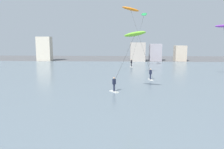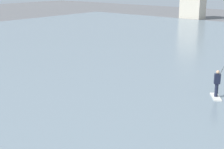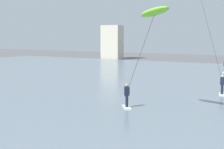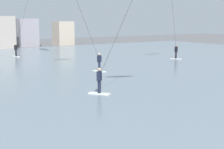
{
  "view_description": "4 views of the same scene",
  "coord_description": "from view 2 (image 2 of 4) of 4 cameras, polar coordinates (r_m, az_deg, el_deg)",
  "views": [
    {
      "loc": [
        2.0,
        -4.09,
        5.71
      ],
      "look_at": [
        1.13,
        13.17,
        3.08
      ],
      "focal_mm": 35.7,
      "sensor_mm": 36.0,
      "label": 1
    },
    {
      "loc": [
        8.59,
        1.56,
        6.81
      ],
      "look_at": [
        -1.89,
        13.95,
        2.27
      ],
      "focal_mm": 54.63,
      "sensor_mm": 36.0,
      "label": 2
    },
    {
      "loc": [
        10.02,
        0.91,
        5.06
      ],
      "look_at": [
        2.28,
        15.47,
        2.96
      ],
      "focal_mm": 50.92,
      "sensor_mm": 36.0,
      "label": 3
    },
    {
      "loc": [
        -9.99,
        2.37,
        4.73
      ],
      "look_at": [
        -1.0,
        15.62,
        2.11
      ],
      "focal_mm": 54.45,
      "sensor_mm": 36.0,
      "label": 4
    }
  ],
  "objects": []
}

